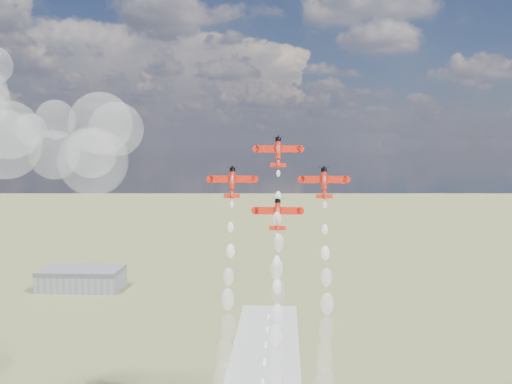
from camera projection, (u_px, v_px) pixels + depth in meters
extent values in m
cube|color=gray|center=(82.00, 281.00, 342.30)|extent=(50.00, 28.00, 10.00)
cube|color=#595B60|center=(81.00, 271.00, 341.72)|extent=(50.00, 28.00, 3.00)
cylinder|color=red|center=(278.00, 150.00, 150.10)|extent=(1.42, 3.07, 5.43)
cylinder|color=black|center=(278.00, 140.00, 150.79)|extent=(1.62, 1.86, 1.49)
cube|color=red|center=(278.00, 149.00, 150.51)|extent=(12.34, 0.88, 1.98)
cube|color=white|center=(266.00, 149.00, 150.81)|extent=(4.86, 0.21, 0.54)
cube|color=white|center=(290.00, 149.00, 150.45)|extent=(4.86, 0.21, 0.54)
cube|color=red|center=(278.00, 165.00, 148.84)|extent=(4.45, 0.48, 1.09)
cube|color=red|center=(278.00, 165.00, 148.05)|extent=(0.14, 2.06, 1.81)
ellipsoid|color=silver|center=(278.00, 149.00, 149.53)|extent=(1.11, 1.76, 2.70)
cone|color=red|center=(278.00, 162.00, 149.13)|extent=(1.42, 2.21, 2.95)
cylinder|color=red|center=(232.00, 180.00, 148.61)|extent=(1.42, 3.07, 5.43)
cylinder|color=black|center=(232.00, 170.00, 149.31)|extent=(1.62, 1.86, 1.49)
cube|color=red|center=(232.00, 179.00, 149.03)|extent=(12.34, 0.88, 1.98)
cube|color=white|center=(220.00, 179.00, 149.33)|extent=(4.86, 0.21, 0.54)
cube|color=white|center=(244.00, 179.00, 148.97)|extent=(4.86, 0.21, 0.54)
cube|color=red|center=(232.00, 196.00, 147.36)|extent=(4.45, 0.48, 1.09)
cube|color=red|center=(231.00, 196.00, 146.57)|extent=(0.14, 2.06, 1.81)
ellipsoid|color=silver|center=(232.00, 180.00, 148.05)|extent=(1.11, 1.76, 2.70)
cone|color=red|center=(232.00, 193.00, 147.65)|extent=(1.42, 2.21, 2.95)
cylinder|color=red|center=(324.00, 180.00, 147.28)|extent=(1.42, 3.07, 5.43)
cylinder|color=black|center=(324.00, 170.00, 147.97)|extent=(1.62, 1.86, 1.49)
cube|color=red|center=(324.00, 180.00, 147.70)|extent=(12.34, 0.88, 1.98)
cube|color=white|center=(312.00, 180.00, 147.99)|extent=(4.86, 0.21, 0.54)
cube|color=white|center=(336.00, 180.00, 147.64)|extent=(4.86, 0.21, 0.54)
cube|color=red|center=(324.00, 196.00, 146.02)|extent=(4.45, 0.48, 1.09)
cube|color=red|center=(325.00, 196.00, 145.24)|extent=(0.14, 2.06, 1.81)
ellipsoid|color=silver|center=(324.00, 180.00, 146.72)|extent=(1.11, 1.76, 2.70)
cone|color=red|center=(324.00, 194.00, 146.32)|extent=(1.42, 2.21, 2.95)
cylinder|color=red|center=(278.00, 212.00, 145.80)|extent=(1.42, 3.07, 5.43)
cylinder|color=black|center=(278.00, 201.00, 146.49)|extent=(1.62, 1.86, 1.49)
cube|color=red|center=(278.00, 211.00, 146.22)|extent=(12.34, 0.88, 1.98)
cube|color=white|center=(265.00, 211.00, 146.51)|extent=(4.86, 0.21, 0.54)
cube|color=white|center=(290.00, 211.00, 146.16)|extent=(4.86, 0.21, 0.54)
cube|color=red|center=(278.00, 228.00, 144.54)|extent=(4.45, 0.48, 1.09)
cube|color=red|center=(277.00, 228.00, 143.76)|extent=(0.14, 2.06, 1.81)
ellipsoid|color=silver|center=(278.00, 211.00, 145.24)|extent=(1.11, 1.76, 2.70)
cone|color=red|center=(278.00, 225.00, 144.84)|extent=(1.42, 2.21, 2.95)
sphere|color=white|center=(278.00, 173.00, 148.42)|extent=(1.07, 1.07, 1.07)
sphere|color=white|center=(278.00, 196.00, 146.77)|extent=(1.65, 1.65, 1.65)
sphere|color=white|center=(277.00, 219.00, 144.99)|extent=(2.22, 2.22, 2.22)
sphere|color=white|center=(279.00, 243.00, 143.89)|extent=(2.80, 2.80, 2.80)
sphere|color=white|center=(277.00, 269.00, 142.24)|extent=(3.37, 3.37, 3.37)
sphere|color=white|center=(278.00, 292.00, 140.04)|extent=(3.95, 3.95, 3.95)
sphere|color=white|center=(278.00, 319.00, 139.52)|extent=(4.52, 4.52, 4.52)
sphere|color=white|center=(276.00, 343.00, 137.47)|extent=(5.10, 5.10, 5.10)
sphere|color=white|center=(232.00, 204.00, 147.06)|extent=(1.07, 1.07, 1.07)
sphere|color=white|center=(230.00, 227.00, 145.41)|extent=(1.65, 1.65, 1.65)
sphere|color=white|center=(231.00, 251.00, 143.58)|extent=(2.22, 2.22, 2.22)
sphere|color=white|center=(228.00, 277.00, 142.00)|extent=(2.80, 2.80, 2.80)
sphere|color=white|center=(228.00, 299.00, 140.83)|extent=(3.37, 3.37, 3.37)
sphere|color=white|center=(228.00, 327.00, 139.02)|extent=(3.95, 3.95, 3.95)
sphere|color=white|center=(225.00, 353.00, 137.51)|extent=(4.52, 4.52, 4.52)
sphere|color=white|center=(224.00, 379.00, 136.23)|extent=(5.10, 5.10, 5.10)
sphere|color=white|center=(325.00, 205.00, 145.57)|extent=(1.07, 1.07, 1.07)
sphere|color=white|center=(325.00, 229.00, 143.83)|extent=(1.65, 1.65, 1.65)
sphere|color=white|center=(325.00, 253.00, 142.72)|extent=(2.22, 2.22, 2.22)
sphere|color=white|center=(327.00, 277.00, 140.64)|extent=(2.80, 2.80, 2.80)
sphere|color=white|center=(327.00, 304.00, 139.21)|extent=(3.37, 3.37, 3.37)
sphere|color=white|center=(327.00, 330.00, 137.27)|extent=(3.95, 3.95, 3.95)
sphere|color=white|center=(324.00, 357.00, 136.19)|extent=(4.52, 4.52, 4.52)
sphere|color=white|center=(277.00, 237.00, 144.07)|extent=(1.07, 1.07, 1.07)
sphere|color=white|center=(277.00, 261.00, 142.39)|extent=(1.65, 1.65, 1.65)
sphere|color=white|center=(277.00, 287.00, 141.10)|extent=(2.22, 2.22, 2.22)
sphere|color=white|center=(277.00, 313.00, 139.15)|extent=(2.80, 2.80, 2.80)
sphere|color=white|center=(275.00, 335.00, 138.05)|extent=(3.37, 3.37, 3.37)
sphere|color=white|center=(275.00, 364.00, 135.77)|extent=(3.95, 3.95, 3.95)
sphere|color=white|center=(10.00, 130.00, 186.01)|extent=(20.00, 20.00, 20.00)
sphere|color=white|center=(101.00, 123.00, 164.15)|extent=(18.97, 18.97, 18.97)
sphere|color=white|center=(91.00, 154.00, 186.44)|extent=(16.99, 16.99, 16.99)
sphere|color=white|center=(56.00, 120.00, 176.79)|extent=(12.83, 12.83, 12.83)
sphere|color=white|center=(6.00, 145.00, 168.58)|extent=(21.58, 21.58, 21.58)
sphere|color=white|center=(31.00, 129.00, 171.87)|extent=(10.05, 10.05, 10.05)
sphere|color=white|center=(116.00, 129.00, 167.27)|extent=(16.74, 16.74, 16.74)
sphere|color=white|center=(54.00, 155.00, 186.42)|extent=(16.99, 16.99, 16.99)
sphere|color=white|center=(93.00, 161.00, 170.83)|extent=(21.72, 21.72, 21.72)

